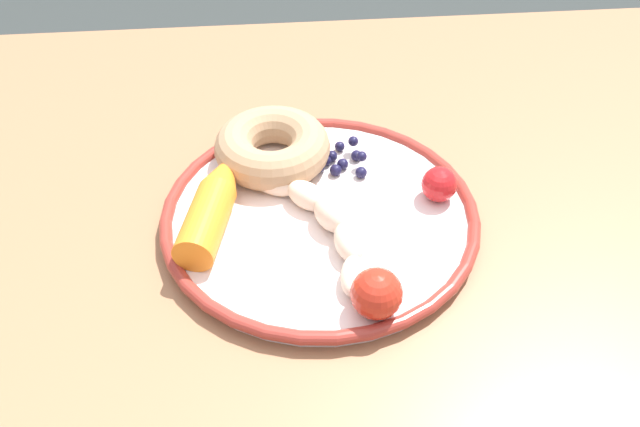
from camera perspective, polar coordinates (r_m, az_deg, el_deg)
The scene contains 8 objects.
dining_table at distance 0.69m, azimuth 4.54°, elevation -7.96°, with size 1.09×0.84×0.77m.
plate at distance 0.63m, azimuth -0.00°, elevation -0.19°, with size 0.29×0.29×0.02m.
banana at distance 0.60m, azimuth 0.40°, elevation -0.46°, with size 0.10×0.16×0.03m.
carrot_orange at distance 0.62m, azimuth -8.92°, elevation 0.99°, with size 0.07×0.14×0.04m.
donut at distance 0.67m, azimuth -4.02°, elevation 5.60°, with size 0.11×0.11×0.04m, color tan.
blueberry_pile at distance 0.67m, azimuth 1.86°, elevation 4.52°, with size 0.05×0.05×0.02m.
tomato_near at distance 0.64m, azimuth 9.99°, elevation 2.44°, with size 0.03×0.03×0.03m, color red.
tomato_mid at distance 0.53m, azimuth 4.78°, elevation -6.72°, with size 0.04×0.04×0.04m, color red.
Camera 1 is at (0.09, 0.42, 1.21)m, focal length 38.10 mm.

